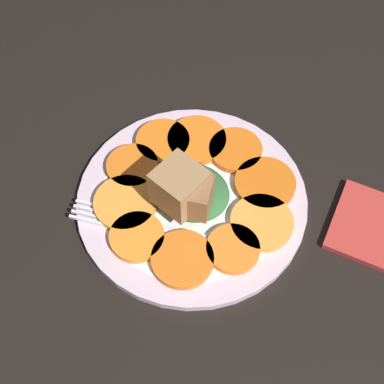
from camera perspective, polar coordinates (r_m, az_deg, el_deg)
table_slab at (r=62.14cm, az=0.00°, el=-1.53°), size 120.00×120.00×2.00cm
plate at (r=60.84cm, az=0.00°, el=-0.80°), size 26.11×26.11×1.05cm
carrot_slice_0 at (r=61.39cm, az=7.79°, el=0.92°), size 6.99×6.99×0.84cm
carrot_slice_1 at (r=63.74cm, az=4.66°, el=4.48°), size 6.36×6.36×0.84cm
carrot_slice_2 at (r=64.45cm, az=0.51°, el=5.57°), size 7.08×7.08×0.84cm
carrot_slice_3 at (r=64.42cm, az=-3.13°, el=5.41°), size 6.46×6.46×0.84cm
carrot_slice_4 at (r=62.54cm, az=-6.37°, el=2.75°), size 6.06×6.06×0.84cm
carrot_slice_5 at (r=59.89cm, az=-7.12°, el=-1.17°), size 7.08×7.08×0.84cm
carrot_slice_6 at (r=57.64cm, az=-5.90°, el=-4.79°), size 5.94×5.94×0.84cm
carrot_slice_7 at (r=56.19cm, az=-1.03°, el=-7.17°), size 6.63×6.63×0.84cm
carrot_slice_8 at (r=56.86cm, az=4.39°, el=-6.07°), size 5.73×5.73×0.84cm
carrot_slice_9 at (r=58.77cm, az=7.51°, el=-3.09°), size 6.92×6.92×0.84cm
center_pile at (r=57.36cm, az=-0.52°, el=0.15°), size 8.51×8.69×6.79cm
fork at (r=58.33cm, az=-4.48°, el=-3.75°), size 19.02×5.02×0.40cm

